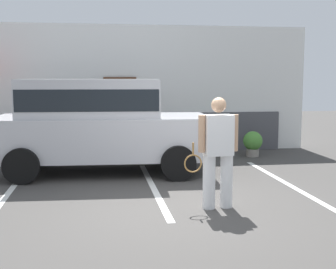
{
  "coord_description": "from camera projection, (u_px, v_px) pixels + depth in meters",
  "views": [
    {
      "loc": [
        -1.23,
        -6.99,
        2.08
      ],
      "look_at": [
        0.04,
        1.2,
        1.05
      ],
      "focal_mm": 48.99,
      "sensor_mm": 36.0,
      "label": 1
    }
  ],
  "objects": [
    {
      "name": "parking_stripe_0",
      "position": [
        9.0,
        192.0,
        8.34
      ],
      "size": [
        0.12,
        4.4,
        0.01
      ],
      "primitive_type": "cube",
      "color": "silver",
      "rests_on": "ground_plane"
    },
    {
      "name": "house_frontage",
      "position": [
        141.0,
        93.0,
        12.85
      ],
      "size": [
        9.48,
        0.4,
        3.52
      ],
      "color": "white",
      "rests_on": "ground_plane"
    },
    {
      "name": "potted_plant_by_porch",
      "position": [
        217.0,
        137.0,
        12.38
      ],
      "size": [
        0.68,
        0.68,
        0.9
      ],
      "color": "#9E5638",
      "rests_on": "ground_plane"
    },
    {
      "name": "parking_stripe_1",
      "position": [
        153.0,
        187.0,
        8.74
      ],
      "size": [
        0.12,
        4.4,
        0.01
      ],
      "primitive_type": "cube",
      "color": "silver",
      "rests_on": "ground_plane"
    },
    {
      "name": "tennis_player_man",
      "position": [
        218.0,
        151.0,
        7.26
      ],
      "size": [
        0.92,
        0.31,
        1.77
      ],
      "rotation": [
        0.0,
        0.0,
        3.22
      ],
      "color": "white",
      "rests_on": "ground_plane"
    },
    {
      "name": "parking_stripe_2",
      "position": [
        285.0,
        182.0,
        9.14
      ],
      "size": [
        0.12,
        4.4,
        0.01
      ],
      "primitive_type": "cube",
      "color": "silver",
      "rests_on": "ground_plane"
    },
    {
      "name": "potted_plant_secondary",
      "position": [
        253.0,
        143.0,
        12.14
      ],
      "size": [
        0.51,
        0.51,
        0.67
      ],
      "color": "gray",
      "rests_on": "ground_plane"
    },
    {
      "name": "ground_plane",
      "position": [
        177.0,
        209.0,
        7.3
      ],
      "size": [
        40.0,
        40.0,
        0.0
      ],
      "primitive_type": "plane",
      "color": "#423F3D"
    },
    {
      "name": "parked_suv",
      "position": [
        98.0,
        121.0,
        9.97
      ],
      "size": [
        4.7,
        2.37,
        2.05
      ],
      "rotation": [
        0.0,
        0.0,
        -0.06
      ],
      "color": "#B7B7BC",
      "rests_on": "ground_plane"
    }
  ]
}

